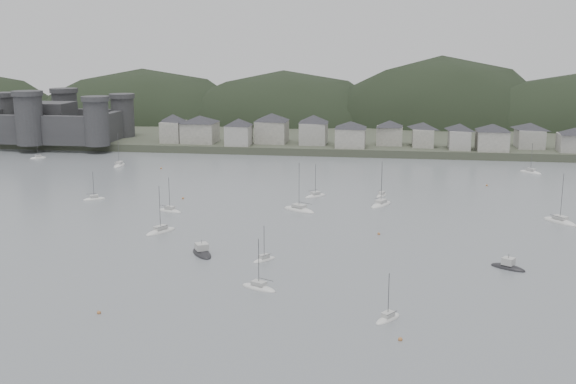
# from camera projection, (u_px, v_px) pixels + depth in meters

# --- Properties ---
(ground) EXTENTS (900.00, 900.00, 0.00)m
(ground) POSITION_uv_depth(u_px,v_px,m) (217.00, 328.00, 110.08)
(ground) COLOR slate
(ground) RESTS_ON ground
(far_shore_land) EXTENTS (900.00, 250.00, 3.00)m
(far_shore_land) POSITION_uv_depth(u_px,v_px,m) (346.00, 119.00, 394.95)
(far_shore_land) COLOR #383D2D
(far_shore_land) RESTS_ON ground
(forested_ridge) EXTENTS (851.55, 103.94, 102.57)m
(forested_ridge) POSITION_uv_depth(u_px,v_px,m) (351.00, 148.00, 372.19)
(forested_ridge) COLOR black
(forested_ridge) RESTS_ON ground
(castle) EXTENTS (66.00, 43.00, 20.00)m
(castle) POSITION_uv_depth(u_px,v_px,m) (48.00, 121.00, 299.05)
(castle) COLOR #363638
(castle) RESTS_ON far_shore_land
(waterfront_town) EXTENTS (451.48, 28.46, 12.92)m
(waterfront_town) POSITION_uv_depth(u_px,v_px,m) (453.00, 133.00, 278.14)
(waterfront_town) COLOR gray
(waterfront_town) RESTS_ON far_shore_land
(sailboat_lead) EXTENTS (6.81, 9.05, 12.05)m
(sailboat_lead) POSITION_uv_depth(u_px,v_px,m) (161.00, 232.00, 165.30)
(sailboat_lead) COLOR silver
(sailboat_lead) RESTS_ON ground
(moored_fleet) EXTENTS (267.59, 174.67, 13.90)m
(moored_fleet) POSITION_uv_depth(u_px,v_px,m) (254.00, 226.00, 170.39)
(moored_fleet) COLOR silver
(moored_fleet) RESTS_ON ground
(motor_launch_near) EXTENTS (7.48, 6.17, 3.74)m
(motor_launch_near) POSITION_uv_depth(u_px,v_px,m) (508.00, 267.00, 138.89)
(motor_launch_near) COLOR black
(motor_launch_near) RESTS_ON ground
(motor_launch_far) EXTENTS (7.35, 9.21, 4.10)m
(motor_launch_far) POSITION_uv_depth(u_px,v_px,m) (202.00, 253.00, 148.27)
(motor_launch_far) COLOR black
(motor_launch_far) RESTS_ON ground
(mooring_buoys) EXTENTS (138.69, 136.12, 0.70)m
(mooring_buoys) POSITION_uv_depth(u_px,v_px,m) (233.00, 225.00, 171.40)
(mooring_buoys) COLOR #AD6D39
(mooring_buoys) RESTS_ON ground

